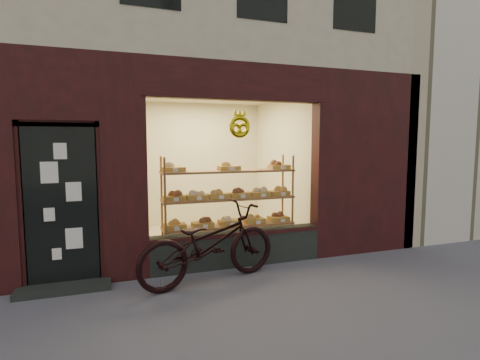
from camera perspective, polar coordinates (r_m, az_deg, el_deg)
name	(u,v)px	position (r m, az deg, el deg)	size (l,w,h in m)	color
ground	(264,336)	(4.04, 3.65, -22.68)	(90.00, 90.00, 0.00)	#4B4B54
display_shelf	(229,208)	(6.19, -1.69, -4.22)	(2.20, 0.45, 1.70)	brown
bicycle	(209,244)	(5.20, -4.70, -9.65)	(0.72, 2.06, 1.08)	black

